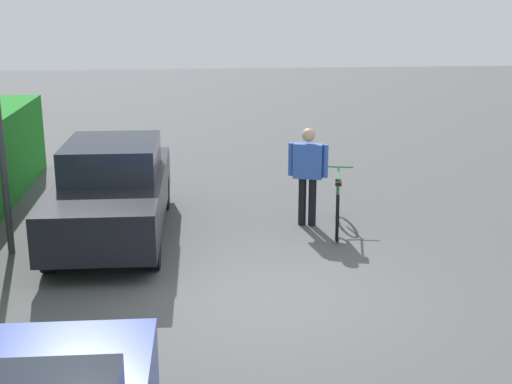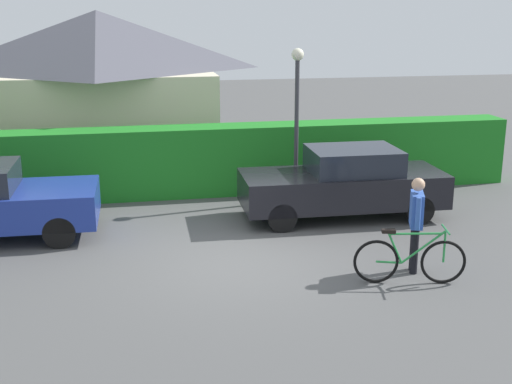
# 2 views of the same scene
# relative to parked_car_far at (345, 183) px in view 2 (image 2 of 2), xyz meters

# --- Properties ---
(ground_plane) EXTENTS (60.00, 60.00, 0.00)m
(ground_plane) POSITION_rel_parked_car_far_xyz_m (-2.69, -2.12, -0.76)
(ground_plane) COLOR #4D4D4D
(hedge_row) EXTENTS (15.20, 0.90, 1.65)m
(hedge_row) POSITION_rel_parked_car_far_xyz_m (-2.69, 2.47, 0.06)
(hedge_row) COLOR #1D7721
(hedge_row) RESTS_ON ground
(house_distant) EXTENTS (6.53, 5.08, 4.30)m
(house_distant) POSITION_rel_parked_car_far_xyz_m (-5.20, 6.53, 1.44)
(house_distant) COLOR beige
(house_distant) RESTS_ON ground
(parked_car_far) EXTENTS (4.35, 1.72, 1.51)m
(parked_car_far) POSITION_rel_parked_car_far_xyz_m (0.00, 0.00, 0.00)
(parked_car_far) COLOR black
(parked_car_far) RESTS_ON ground
(bicycle) EXTENTS (1.82, 0.58, 0.95)m
(bicycle) POSITION_rel_parked_car_far_xyz_m (-0.07, -3.66, -0.36)
(bicycle) COLOR black
(bicycle) RESTS_ON ground
(person_rider) EXTENTS (0.35, 0.64, 1.66)m
(person_rider) POSITION_rel_parked_car_far_xyz_m (0.21, -3.20, 0.21)
(person_rider) COLOR black
(person_rider) RESTS_ON ground
(street_lamp) EXTENTS (0.28, 0.28, 3.52)m
(street_lamp) POSITION_rel_parked_car_far_xyz_m (-0.70, 1.47, 1.57)
(street_lamp) COLOR #38383D
(street_lamp) RESTS_ON ground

